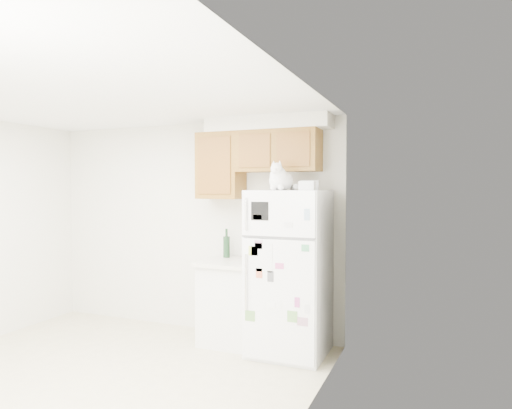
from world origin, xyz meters
The scene contains 9 objects.
ground_plane centered at (0.00, 0.00, -0.01)m, with size 3.80×4.00×0.01m, color beige.
room_shell centered at (0.12, 0.24, 1.67)m, with size 3.84×4.04×2.52m.
refrigerator centered at (1.40, 1.61, 0.85)m, with size 0.76×0.78×1.70m.
base_counter centered at (0.71, 1.68, 0.46)m, with size 0.64×0.64×0.92m.
cat centered at (1.35, 1.44, 1.81)m, with size 0.29×0.42×0.30m.
storage_box_back centered at (1.59, 1.70, 1.75)m, with size 0.18×0.13×0.10m, color white.
storage_box_front centered at (1.62, 1.46, 1.74)m, with size 0.15×0.11×0.09m, color white.
bottle_green centered at (0.55, 1.86, 1.09)m, with size 0.08×0.08×0.33m, color #19381E, non-canonical shape.
bottle_amber centered at (0.80, 1.87, 1.07)m, with size 0.07×0.07×0.30m, color #593814, non-canonical shape.
Camera 1 is at (2.85, -2.87, 1.73)m, focal length 32.00 mm.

